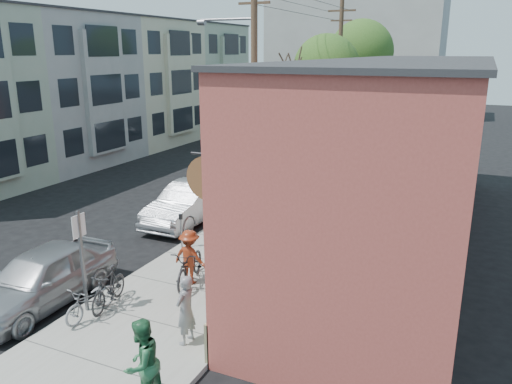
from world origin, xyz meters
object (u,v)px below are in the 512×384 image
at_px(patron_grey, 186,310).
at_px(car_3, 289,152).
at_px(sign_post, 81,252).
at_px(parking_meter_far, 268,176).
at_px(car_0, 41,277).
at_px(patio_chair_b, 228,302).
at_px(bus, 305,118).
at_px(tree_bare, 286,138).
at_px(patron_green, 142,363).
at_px(cyclist, 190,257).
at_px(parking_meter_near, 181,225).
at_px(utility_pole_near, 253,87).
at_px(tree_leafy_far, 361,52).
at_px(parked_bike_b, 91,300).
at_px(car_1, 189,203).
at_px(patio_chair_a, 258,279).
at_px(car_4, 318,139).
at_px(parked_bike_a, 108,288).
at_px(car_2, 247,175).
at_px(tree_leafy_mid, 326,68).

height_order(patron_grey, car_3, patron_grey).
distance_m(sign_post, parking_meter_far, 12.68).
height_order(car_0, car_3, car_3).
relative_size(patio_chair_b, bus, 0.08).
height_order(tree_bare, patron_green, tree_bare).
xyz_separation_m(cyclist, bus, (-5.85, 27.28, 0.56)).
height_order(parking_meter_near, utility_pole_near, utility_pole_near).
xyz_separation_m(tree_bare, tree_leafy_far, (-0.00, 15.03, 4.02)).
height_order(parked_bike_b, car_1, car_1).
relative_size(parking_meter_far, parked_bike_b, 0.71).
xyz_separation_m(tree_leafy_far, car_3, (-2.00, -9.30, -5.95)).
distance_m(car_0, car_1, 7.72).
bearing_deg(tree_leafy_far, patio_chair_a, -82.62).
bearing_deg(sign_post, tree_leafy_far, 89.10).
xyz_separation_m(parking_meter_near, car_0, (-1.45, -4.86, -0.17)).
height_order(parking_meter_near, tree_bare, tree_bare).
bearing_deg(tree_bare, car_4, 99.85).
height_order(car_0, car_1, car_1).
bearing_deg(parked_bike_b, bus, 100.81).
distance_m(sign_post, cyclist, 3.18).
bearing_deg(bus, car_3, -76.48).
xyz_separation_m(parking_meter_near, utility_pole_near, (0.14, 5.74, 4.43)).
height_order(patio_chair_a, parked_bike_a, parked_bike_a).
height_order(cyclist, car_3, cyclist).
bearing_deg(car_3, parking_meter_far, -81.82).
bearing_deg(parking_meter_far, parked_bike_a, -87.63).
relative_size(sign_post, car_3, 0.47).
xyz_separation_m(patron_grey, car_2, (-4.82, 13.42, -0.27)).
relative_size(tree_bare, patio_chair_b, 5.93).
relative_size(tree_leafy_mid, car_3, 1.29).
bearing_deg(patron_grey, car_3, -162.87).
distance_m(car_2, car_4, 11.83).
height_order(patron_green, parked_bike_b, patron_green).
bearing_deg(car_3, car_1, -94.17).
bearing_deg(patron_green, parking_meter_near, -148.15).
bearing_deg(parking_meter_far, car_3, 102.36).
height_order(parking_meter_near, tree_leafy_far, tree_leafy_far).
bearing_deg(patio_chair_b, car_3, 99.93).
height_order(tree_leafy_far, patio_chair_b, tree_leafy_far).
height_order(tree_leafy_far, car_0, tree_leafy_far).
distance_m(parked_bike_b, car_4, 25.31).
distance_m(sign_post, car_4, 25.12).
bearing_deg(patron_grey, parking_meter_far, -162.09).
bearing_deg(car_3, bus, 99.83).
bearing_deg(cyclist, parked_bike_a, 63.22).
height_order(tree_leafy_mid, car_4, tree_leafy_mid).
height_order(parking_meter_far, patio_chair_a, parking_meter_far).
relative_size(tree_bare, patron_green, 2.84).
bearing_deg(tree_leafy_mid, car_4, 111.13).
bearing_deg(patio_chair_b, patron_green, -95.63).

